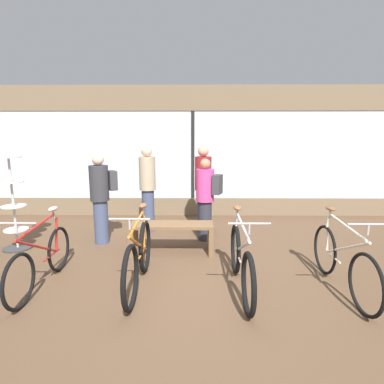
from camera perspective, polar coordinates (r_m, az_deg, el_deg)
The scene contains 12 objects.
ground_plane at distance 4.33m, azimuth -0.24°, elevation -16.43°, with size 24.00×24.00×0.00m, color brown.
shop_back_wall at distance 7.47m, azimuth 0.16°, elevation 7.85°, with size 12.00×0.08×3.20m.
bicycle_far_left at distance 4.49m, azimuth -26.67°, elevation -11.34°, with size 0.46×1.67×1.01m.
bicycle_left at distance 4.06m, azimuth -10.11°, elevation -12.18°, with size 0.46×1.77×1.06m.
bicycle_right at distance 3.99m, azimuth 9.31°, elevation -12.84°, with size 0.46×1.78×1.04m.
bicycle_far_right at distance 4.37m, azimuth 26.64°, elevation -11.61°, with size 0.46×1.76×1.03m.
accessory_rack at distance 6.09m, azimuth -30.79°, elevation -2.94°, with size 0.48×0.48×1.73m.
display_bench at distance 5.14m, azimuth -3.85°, elevation -7.05°, with size 1.40×0.44×0.52m.
customer_near_rack at distance 6.34m, azimuth -8.45°, elevation 1.07°, with size 0.47×0.47×1.79m.
customer_by_window at distance 5.75m, azimuth -16.98°, elevation -0.69°, with size 0.56×0.51×1.67m.
customer_mid_floor at distance 5.67m, azimuth 2.69°, elevation -0.98°, with size 0.55×0.45×1.57m.
customer_near_bench at distance 6.26m, azimuth 2.12°, elevation 1.07°, with size 0.47×0.47×1.80m.
Camera 1 is at (0.06, -3.87, 1.94)m, focal length 28.00 mm.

